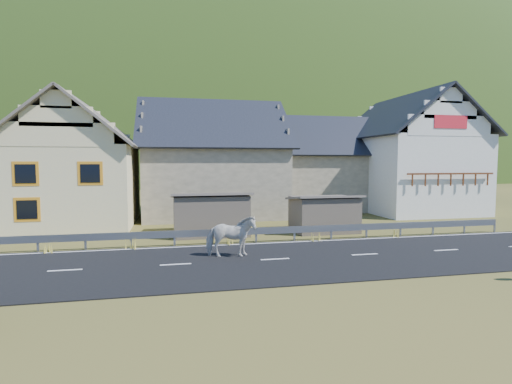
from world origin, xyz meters
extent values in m
plane|color=#3F421C|center=(0.00, 0.00, 0.00)|extent=(160.00, 160.00, 0.00)
cube|color=black|center=(0.00, 0.00, 0.02)|extent=(60.00, 7.00, 0.04)
cube|color=silver|center=(0.00, 0.00, 0.04)|extent=(60.00, 6.60, 0.01)
cube|color=#93969B|center=(0.00, 3.68, 0.58)|extent=(28.00, 0.08, 0.34)
cube|color=#93969B|center=(-10.00, 3.70, 0.35)|extent=(0.10, 0.06, 0.70)
cube|color=#93969B|center=(-8.00, 3.70, 0.35)|extent=(0.10, 0.06, 0.70)
cube|color=#93969B|center=(-6.00, 3.70, 0.35)|extent=(0.10, 0.06, 0.70)
cube|color=#93969B|center=(-4.00, 3.70, 0.35)|extent=(0.10, 0.06, 0.70)
cube|color=#93969B|center=(-2.00, 3.70, 0.35)|extent=(0.10, 0.06, 0.70)
cube|color=#93969B|center=(0.00, 3.70, 0.35)|extent=(0.10, 0.06, 0.70)
cube|color=#93969B|center=(2.00, 3.70, 0.35)|extent=(0.10, 0.06, 0.70)
cube|color=#93969B|center=(4.00, 3.70, 0.35)|extent=(0.10, 0.06, 0.70)
cube|color=#93969B|center=(6.00, 3.70, 0.35)|extent=(0.10, 0.06, 0.70)
cube|color=#93969B|center=(8.00, 3.70, 0.35)|extent=(0.10, 0.06, 0.70)
cube|color=#93969B|center=(10.00, 3.70, 0.35)|extent=(0.10, 0.06, 0.70)
cube|color=#93969B|center=(12.00, 3.70, 0.35)|extent=(0.10, 0.06, 0.70)
cube|color=#93969B|center=(14.00, 3.70, 0.35)|extent=(0.10, 0.06, 0.70)
cube|color=#6F6151|center=(-2.00, 6.50, 1.10)|extent=(4.30, 3.30, 2.40)
cube|color=#6F6151|center=(4.50, 6.00, 1.00)|extent=(3.80, 2.90, 2.20)
cube|color=beige|center=(-10.00, 12.00, 2.50)|extent=(7.00, 9.00, 5.00)
cube|color=orange|center=(-11.60, 7.50, 3.40)|extent=(1.30, 0.12, 1.30)
cube|color=orange|center=(-8.40, 7.50, 3.40)|extent=(1.30, 0.12, 1.30)
cube|color=orange|center=(-11.60, 7.50, 1.50)|extent=(1.30, 0.12, 1.30)
cube|color=tan|center=(-12.00, 13.50, 6.56)|extent=(0.70, 0.70, 2.40)
cube|color=tan|center=(-1.00, 15.00, 2.50)|extent=(10.00, 9.00, 5.00)
cube|color=tan|center=(9.00, 17.00, 2.30)|extent=(9.00, 8.00, 4.60)
cube|color=silver|center=(15.00, 14.00, 3.00)|extent=(8.00, 10.00, 6.00)
cube|color=red|center=(15.00, 8.97, 6.80)|extent=(2.60, 0.06, 0.90)
cube|color=#5E2E12|center=(15.00, 8.75, 3.20)|extent=(6.80, 0.12, 0.12)
ellipsoid|color=#18340C|center=(5.00, 180.00, -20.00)|extent=(440.00, 280.00, 260.00)
imported|color=beige|center=(-1.71, 0.80, 0.92)|extent=(1.19, 2.18, 1.76)
camera|label=1|loc=(-4.15, -15.57, 4.02)|focal=28.00mm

